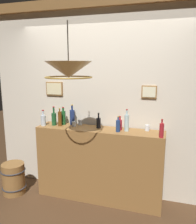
% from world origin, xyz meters
% --- Properties ---
extents(panelled_rear_partition, '(3.57, 0.15, 2.85)m').
position_xyz_m(panelled_rear_partition, '(-0.00, 1.10, 1.50)').
color(panelled_rear_partition, beige).
rests_on(panelled_rear_partition, ground).
extents(bar_shelf_unit, '(1.80, 0.37, 1.06)m').
position_xyz_m(bar_shelf_unit, '(0.00, 0.83, 0.53)').
color(bar_shelf_unit, olive).
rests_on(bar_shelf_unit, ground).
extents(liquor_bottle_vodka, '(0.07, 0.07, 0.28)m').
position_xyz_m(liquor_bottle_vodka, '(-0.70, 0.83, 1.16)').
color(liquor_bottle_vodka, '#1B4D27').
rests_on(liquor_bottle_vodka, bar_shelf_unit).
extents(liquor_bottle_rum, '(0.05, 0.05, 0.27)m').
position_xyz_m(liquor_bottle_rum, '(-0.59, 0.82, 1.17)').
color(liquor_bottle_rum, brown).
rests_on(liquor_bottle_rum, bar_shelf_unit).
extents(liquor_bottle_mezcal, '(0.06, 0.06, 0.22)m').
position_xyz_m(liquor_bottle_mezcal, '(-0.02, 0.88, 1.13)').
color(liquor_bottle_mezcal, black).
rests_on(liquor_bottle_mezcal, bar_shelf_unit).
extents(liquor_bottle_brandy, '(0.07, 0.07, 0.23)m').
position_xyz_m(liquor_bottle_brandy, '(-0.83, 0.76, 1.14)').
color(liquor_bottle_brandy, silver).
rests_on(liquor_bottle_brandy, bar_shelf_unit).
extents(liquor_bottle_rye, '(0.06, 0.06, 0.19)m').
position_xyz_m(liquor_bottle_rye, '(0.28, 0.87, 1.13)').
color(liquor_bottle_rye, '#A41C26').
rests_on(liquor_bottle_rye, bar_shelf_unit).
extents(liquor_bottle_port, '(0.07, 0.07, 0.30)m').
position_xyz_m(liquor_bottle_port, '(-0.45, 0.95, 1.17)').
color(liquor_bottle_port, navy).
rests_on(liquor_bottle_port, bar_shelf_unit).
extents(liquor_bottle_gin, '(0.07, 0.07, 0.26)m').
position_xyz_m(liquor_bottle_gin, '(-0.58, 0.91, 1.17)').
color(liquor_bottle_gin, '#1B5526').
rests_on(liquor_bottle_gin, bar_shelf_unit).
extents(liquor_bottle_vermouth, '(0.06, 0.06, 0.21)m').
position_xyz_m(liquor_bottle_vermouth, '(0.28, 0.77, 1.14)').
color(liquor_bottle_vermouth, navy).
rests_on(liquor_bottle_vermouth, bar_shelf_unit).
extents(liquor_bottle_sherry, '(0.06, 0.06, 0.30)m').
position_xyz_m(liquor_bottle_sherry, '(0.38, 0.84, 1.18)').
color(liquor_bottle_sherry, silver).
rests_on(liquor_bottle_sherry, bar_shelf_unit).
extents(liquor_bottle_amaro, '(0.06, 0.06, 0.23)m').
position_xyz_m(liquor_bottle_amaro, '(0.84, 0.69, 1.15)').
color(liquor_bottle_amaro, '#A51E26').
rests_on(liquor_bottle_amaro, bar_shelf_unit).
extents(glass_tumbler_rocks, '(0.06, 0.06, 0.08)m').
position_xyz_m(glass_tumbler_rocks, '(-0.34, 0.97, 1.10)').
color(glass_tumbler_rocks, silver).
rests_on(glass_tumbler_rocks, bar_shelf_unit).
extents(glass_tumbler_highball, '(0.06, 0.06, 0.07)m').
position_xyz_m(glass_tumbler_highball, '(-0.39, 0.87, 1.09)').
color(glass_tumbler_highball, silver).
rests_on(glass_tumbler_highball, bar_shelf_unit).
extents(glass_tumbler_shot, '(0.06, 0.06, 0.08)m').
position_xyz_m(glass_tumbler_shot, '(0.65, 0.94, 1.10)').
color(glass_tumbler_shot, silver).
rests_on(glass_tumbler_shot, bar_shelf_unit).
extents(pendant_lamp, '(0.52, 0.52, 0.59)m').
position_xyz_m(pendant_lamp, '(-0.14, 0.17, 1.88)').
color(pendant_lamp, beige).
extents(wooden_barrel, '(0.36, 0.36, 0.47)m').
position_xyz_m(wooden_barrel, '(-1.28, 0.58, 0.24)').
color(wooden_barrel, olive).
rests_on(wooden_barrel, ground).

